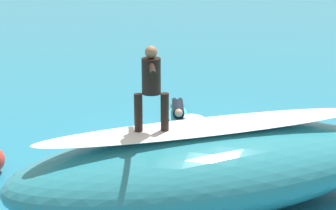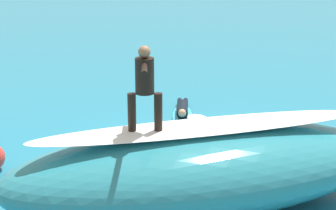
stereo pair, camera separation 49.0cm
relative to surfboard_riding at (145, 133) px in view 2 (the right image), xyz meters
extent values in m
plane|color=teal|center=(-1.75, -2.95, -1.61)|extent=(120.00, 120.00, 0.00)
ellipsoid|color=teal|center=(-1.05, -0.03, -0.82)|extent=(7.53, 3.03, 1.58)
ellipsoid|color=white|center=(-1.05, -0.03, 0.01)|extent=(6.36, 1.18, 0.08)
ellipsoid|color=#33B2D1|center=(0.00, 0.00, 0.00)|extent=(2.01, 0.94, 0.07)
cylinder|color=black|center=(0.23, -0.05, 0.38)|extent=(0.15, 0.15, 0.69)
cylinder|color=black|center=(-0.23, 0.05, 0.38)|extent=(0.15, 0.15, 0.69)
cylinder|color=black|center=(0.00, 0.00, 1.04)|extent=(0.39, 0.39, 0.63)
sphere|color=#936B4C|center=(0.00, 0.00, 1.46)|extent=(0.21, 0.21, 0.21)
cylinder|color=black|center=(0.09, 0.43, 1.26)|extent=(0.22, 0.57, 0.10)
cylinder|color=black|center=(-0.09, -0.43, 1.26)|extent=(0.22, 0.57, 0.10)
ellipsoid|color=#33B2D1|center=(-2.21, -5.38, -1.58)|extent=(1.09, 2.08, 0.07)
cylinder|color=black|center=(-2.21, -5.38, -1.39)|extent=(0.54, 0.93, 0.31)
sphere|color=tan|center=(-2.06, -4.87, -1.33)|extent=(0.22, 0.22, 0.22)
cylinder|color=black|center=(-2.35, -6.18, -1.48)|extent=(0.34, 0.74, 0.14)
cylinder|color=black|center=(-2.52, -6.13, -1.48)|extent=(0.34, 0.74, 0.14)
ellipsoid|color=white|center=(0.16, -1.83, -1.55)|extent=(0.90, 0.89, 0.13)
ellipsoid|color=white|center=(-2.49, -4.86, -1.52)|extent=(0.80, 0.84, 0.18)
camera|label=1|loc=(2.46, 9.24, 3.48)|focal=61.61mm
camera|label=2|loc=(1.99, 9.37, 3.48)|focal=61.61mm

